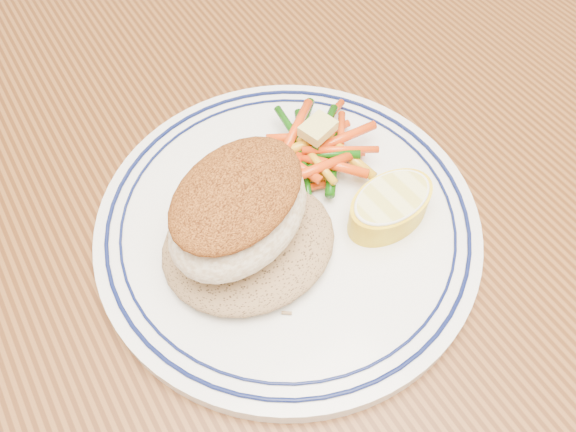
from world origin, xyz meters
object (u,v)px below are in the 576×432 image
Objects in this scene: plate at (288,224)px; lemon_wedge at (390,206)px; vegetable_pile at (314,151)px; dining_table at (287,247)px; fish_fillet at (238,209)px; rice_pilaf at (249,240)px.

lemon_wedge reaches higher than plate.
vegetable_pile is 1.50× the size of lemon_wedge.
dining_table is 11.14× the size of fish_fillet.
plate is at bearing 10.40° from rice_pilaf.
vegetable_pile is at bearing 23.63° from fish_fillet.
plate is 2.28× the size of rice_pilaf.
rice_pilaf is at bearing -143.70° from dining_table.
dining_table is 0.14m from rice_pilaf.
plate is 0.07m from fish_fillet.
fish_fillet is at bearing 160.89° from lemon_wedge.
dining_table is 0.15m from lemon_wedge.
vegetable_pile is (0.05, 0.04, 0.02)m from plate.
dining_table is 0.11m from plate.
vegetable_pile reaches higher than lemon_wedge.
dining_table is 20.24× the size of lemon_wedge.
plate is 3.94× the size of lemon_wedge.
lemon_wedge is (0.10, -0.03, 0.00)m from rice_pilaf.
rice_pilaf is at bearing 163.29° from lemon_wedge.
lemon_wedge is at bearing -76.04° from vegetable_pile.
plate is 2.63× the size of vegetable_pile.
vegetable_pile reaches higher than dining_table.
fish_fillet is 1.82× the size of lemon_wedge.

